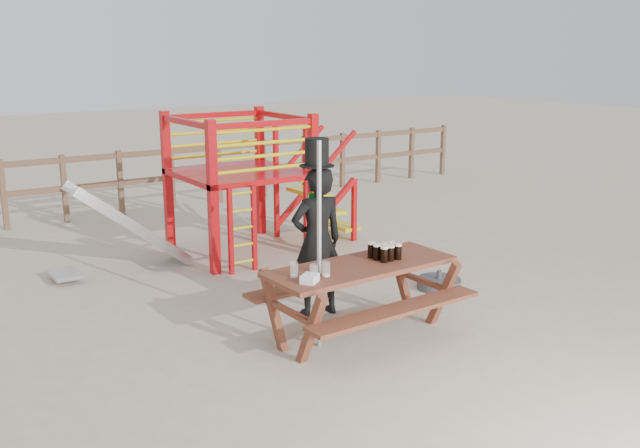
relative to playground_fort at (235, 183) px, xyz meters
The scene contains 10 objects.
ground 3.74m from the playground_fort, 91.99° to the right, with size 60.00×60.00×0.00m, color #BEAD94.
back_fence 3.44m from the playground_fort, 92.08° to the left, with size 15.09×0.09×1.20m.
playground_fort is the anchor object (origin of this frame).
picnic_table 3.69m from the playground_fort, 95.87° to the right, with size 2.11×1.49×0.80m.
man_with_hat 2.85m from the playground_fort, 98.07° to the right, with size 0.68×0.49×2.05m.
metal_pole 3.72m from the playground_fort, 103.87° to the right, with size 0.05×0.05×2.13m, color #B2B2B7.
parasol_base 3.40m from the playground_fort, 64.49° to the right, with size 0.56×0.56×0.24m.
paper_bag 4.01m from the playground_fort, 106.67° to the right, with size 0.18×0.14×0.08m, color white.
stout_pints 3.63m from the playground_fort, 90.81° to the right, with size 0.28×0.29×0.17m.
empty_glasses 3.86m from the playground_fort, 105.79° to the right, with size 0.36×0.25×0.15m.
Camera 1 is at (-4.55, -5.75, 2.99)m, focal length 40.00 mm.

